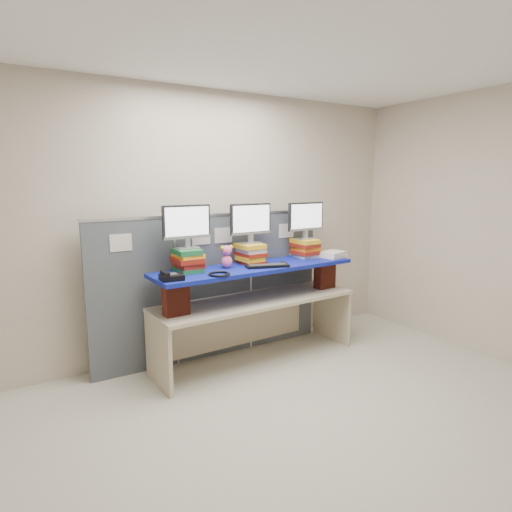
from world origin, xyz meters
TOP-DOWN VIEW (x-y plane):
  - room at (0.00, 0.00)m, footprint 5.00×4.00m
  - cubicle_partition at (-0.00, 1.78)m, footprint 2.60×0.06m
  - desk at (0.31, 1.44)m, footprint 2.20×0.73m
  - brick_pier_left at (-0.59, 1.35)m, footprint 0.23×0.13m
  - brick_pier_right at (1.21, 1.43)m, footprint 0.23×0.13m
  - blue_board at (0.31, 1.44)m, footprint 2.18×0.63m
  - book_stack_left at (-0.39, 1.52)m, footprint 0.26×0.32m
  - book_stack_center at (0.32, 1.56)m, footprint 0.27×0.31m
  - book_stack_right at (1.05, 1.59)m, footprint 0.27×0.31m
  - monitor_left at (-0.39, 1.53)m, footprint 0.47×0.14m
  - monitor_center at (0.32, 1.56)m, footprint 0.47×0.14m
  - monitor_right at (1.05, 1.59)m, footprint 0.47×0.14m
  - keyboard at (0.37, 1.32)m, footprint 0.45×0.26m
  - mouse at (0.58, 1.34)m, footprint 0.10×0.12m
  - desk_phone at (-0.65, 1.28)m, footprint 0.20×0.18m
  - headset at (-0.21, 1.23)m, footprint 0.27×0.27m
  - plush_toy at (0.00, 1.49)m, footprint 0.13×0.10m
  - binder_stack at (1.31, 1.41)m, footprint 0.32×0.28m

SIDE VIEW (x-z plane):
  - desk at x=0.31m, z-range 0.20..0.86m
  - cubicle_partition at x=0.00m, z-range 0.00..1.53m
  - brick_pier_left at x=-0.59m, z-range 0.66..0.97m
  - brick_pier_right at x=1.21m, z-range 0.66..0.97m
  - blue_board at x=0.31m, z-range 0.97..1.01m
  - headset at x=-0.21m, z-range 1.01..1.03m
  - keyboard at x=0.37m, z-range 1.01..1.04m
  - mouse at x=0.58m, z-range 1.01..1.04m
  - desk_phone at x=-0.65m, z-range 1.00..1.08m
  - binder_stack at x=1.31m, z-range 1.01..1.07m
  - book_stack_right at x=1.05m, z-range 1.01..1.21m
  - book_stack_center at x=0.32m, z-range 1.01..1.22m
  - book_stack_left at x=-0.39m, z-range 1.01..1.23m
  - plush_toy at x=0.00m, z-range 1.01..1.24m
  - room at x=0.00m, z-range 0.00..2.80m
  - monitor_right at x=1.05m, z-range 1.24..1.65m
  - monitor_center at x=0.32m, z-range 1.25..1.66m
  - monitor_left at x=-0.39m, z-range 1.26..1.67m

